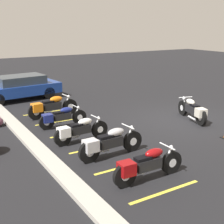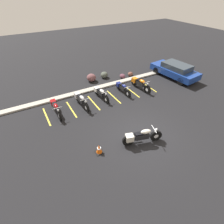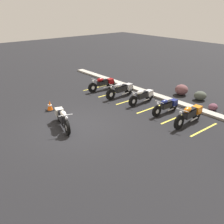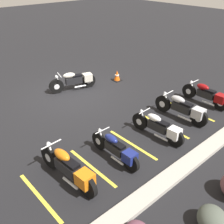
{
  "view_description": "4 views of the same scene",
  "coord_description": "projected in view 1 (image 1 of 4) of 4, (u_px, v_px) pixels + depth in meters",
  "views": [
    {
      "loc": [
        -9.34,
        9.03,
        3.87
      ],
      "look_at": [
        0.61,
        2.99,
        0.63
      ],
      "focal_mm": 50.0,
      "sensor_mm": 36.0,
      "label": 1
    },
    {
      "loc": [
        -4.94,
        -5.39,
        6.96
      ],
      "look_at": [
        -0.9,
        1.79,
        0.87
      ],
      "focal_mm": 28.0,
      "sensor_mm": 36.0,
      "label": 2
    },
    {
      "loc": [
        9.66,
        -5.69,
        5.42
      ],
      "look_at": [
        0.89,
        1.58,
        0.62
      ],
      "focal_mm": 42.0,
      "sensor_mm": 36.0,
      "label": 3
    },
    {
      "loc": [
        5.85,
        9.17,
        5.1
      ],
      "look_at": [
        0.35,
        3.03,
        0.48
      ],
      "focal_mm": 42.0,
      "sensor_mm": 36.0,
      "label": 4
    }
  ],
  "objects": [
    {
      "name": "motorcycle_cream_featured",
      "position": [
        193.0,
        110.0,
        12.98
      ],
      "size": [
        2.16,
        0.9,
        0.87
      ],
      "rotation": [
        0.0,
        0.0,
        -0.28
      ],
      "color": "black",
      "rests_on": "ground"
    },
    {
      "name": "stall_line_1",
      "position": [
        127.0,
        166.0,
        8.88
      ],
      "size": [
        0.1,
        2.1,
        0.0
      ],
      "primitive_type": "cube",
      "color": "gold",
      "rests_on": "ground"
    },
    {
      "name": "parked_bike_3",
      "position": [
        61.0,
        117.0,
        12.16
      ],
      "size": [
        0.55,
        1.97,
        0.78
      ],
      "rotation": [
        0.0,
        0.0,
        -1.57
      ],
      "color": "black",
      "rests_on": "ground"
    },
    {
      "name": "stall_line_3",
      "position": [
        77.0,
        133.0,
        11.63
      ],
      "size": [
        0.1,
        2.1,
        0.0
      ],
      "primitive_type": "cube",
      "color": "gold",
      "rests_on": "ground"
    },
    {
      "name": "parked_bike_2",
      "position": [
        79.0,
        130.0,
        10.58
      ],
      "size": [
        0.58,
        2.06,
        0.81
      ],
      "rotation": [
        0.0,
        0.0,
        -1.51
      ],
      "color": "black",
      "rests_on": "ground"
    },
    {
      "name": "parked_bike_0",
      "position": [
        146.0,
        165.0,
        7.92
      ],
      "size": [
        0.6,
        2.13,
        0.84
      ],
      "rotation": [
        0.0,
        0.0,
        -1.58
      ],
      "color": "black",
      "rests_on": "ground"
    },
    {
      "name": "ground",
      "position": [
        179.0,
        120.0,
        13.25
      ],
      "size": [
        60.0,
        60.0,
        0.0
      ],
      "primitive_type": "plane",
      "color": "black"
    },
    {
      "name": "parked_bike_4",
      "position": [
        51.0,
        106.0,
        13.48
      ],
      "size": [
        0.64,
        2.29,
        0.9
      ],
      "rotation": [
        0.0,
        0.0,
        -1.5
      ],
      "color": "black",
      "rests_on": "ground"
    },
    {
      "name": "stall_line_5",
      "position": [
        46.0,
        112.0,
        14.37
      ],
      "size": [
        0.1,
        2.1,
        0.0
      ],
      "primitive_type": "cube",
      "color": "gold",
      "rests_on": "ground"
    },
    {
      "name": "stall_line_0",
      "position": [
        165.0,
        192.0,
        7.5
      ],
      "size": [
        0.1,
        2.1,
        0.0
      ],
      "primitive_type": "cube",
      "color": "gold",
      "rests_on": "ground"
    },
    {
      "name": "car_blue",
      "position": [
        19.0,
        87.0,
        16.66
      ],
      "size": [
        2.24,
        4.47,
        1.29
      ],
      "rotation": [
        0.0,
        0.0,
        1.68
      ],
      "color": "black",
      "rests_on": "ground"
    },
    {
      "name": "concrete_curb",
      "position": [
        36.0,
        147.0,
        10.11
      ],
      "size": [
        18.0,
        0.5,
        0.12
      ],
      "primitive_type": "cube",
      "color": "#A8A399",
      "rests_on": "ground"
    },
    {
      "name": "stall_line_2",
      "position": [
        98.0,
        147.0,
        10.25
      ],
      "size": [
        0.1,
        2.1,
        0.0
      ],
      "primitive_type": "cube",
      "color": "gold",
      "rests_on": "ground"
    },
    {
      "name": "parked_bike_1",
      "position": [
        109.0,
        143.0,
        9.34
      ],
      "size": [
        0.63,
        2.24,
        0.88
      ],
      "rotation": [
        0.0,
        0.0,
        -1.53
      ],
      "color": "black",
      "rests_on": "ground"
    },
    {
      "name": "stall_line_4",
      "position": [
        60.0,
        121.0,
        13.0
      ],
      "size": [
        0.1,
        2.1,
        0.0
      ],
      "primitive_type": "cube",
      "color": "gold",
      "rests_on": "ground"
    }
  ]
}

